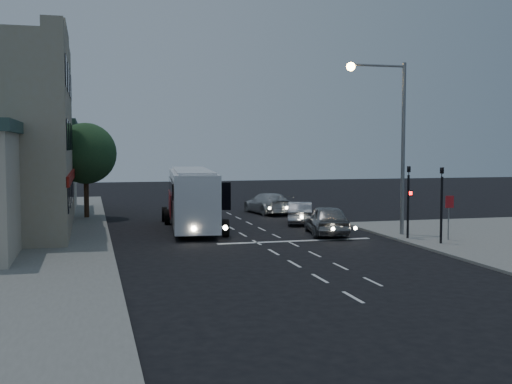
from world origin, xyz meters
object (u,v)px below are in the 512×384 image
object	(u,v)px
car_suv	(327,220)
traffic_signal_main	(408,193)
car_sedan_a	(300,213)
traffic_signal_side	(442,196)
regulatory_sign	(449,210)
street_tree	(85,151)
streetlight	(392,128)
car_sedan_b	(267,203)
tour_bus	(192,197)

from	to	relation	value
car_suv	traffic_signal_main	distance (m)	4.71
car_sedan_a	traffic_signal_side	world-z (taller)	traffic_signal_side
traffic_signal_side	regulatory_sign	size ratio (longest dim) A/B	1.86
regulatory_sign	street_tree	world-z (taller)	street_tree
traffic_signal_main	streetlight	world-z (taller)	streetlight
traffic_signal_main	streetlight	size ratio (longest dim) A/B	0.46
traffic_signal_side	car_suv	bearing A→B (deg)	128.19
car_sedan_b	regulatory_sign	world-z (taller)	regulatory_sign
traffic_signal_side	streetlight	xyz separation A→B (m)	(-0.96, 3.40, 3.31)
traffic_signal_side	car_sedan_a	bearing A→B (deg)	110.23
traffic_signal_side	street_tree	xyz separation A→B (m)	(-16.51, 16.22, 2.08)
traffic_signal_main	street_tree	xyz separation A→B (m)	(-15.81, 14.25, 2.08)
car_sedan_b	traffic_signal_side	xyz separation A→B (m)	(4.05, -16.44, 1.68)
car_suv	traffic_signal_side	size ratio (longest dim) A/B	1.16
car_suv	traffic_signal_side	xyz separation A→B (m)	(3.93, -5.00, 1.61)
regulatory_sign	streetlight	distance (m)	5.18
regulatory_sign	traffic_signal_side	bearing A→B (deg)	-136.08
car_sedan_b	street_tree	bearing A→B (deg)	-7.22
car_sedan_b	street_tree	size ratio (longest dim) A/B	0.82
car_sedan_a	regulatory_sign	size ratio (longest dim) A/B	1.87
car_sedan_a	traffic_signal_side	bearing A→B (deg)	127.92
regulatory_sign	streetlight	world-z (taller)	streetlight
traffic_signal_main	traffic_signal_side	xyz separation A→B (m)	(0.70, -1.98, 0.00)
car_sedan_a	car_sedan_b	world-z (taller)	car_sedan_b
traffic_signal_main	regulatory_sign	xyz separation A→B (m)	(1.70, -1.01, -0.82)
regulatory_sign	car_sedan_b	bearing A→B (deg)	108.07
streetlight	car_suv	bearing A→B (deg)	151.74
streetlight	street_tree	bearing A→B (deg)	140.49
car_sedan_a	regulatory_sign	distance (m)	10.39
tour_bus	regulatory_sign	size ratio (longest dim) A/B	5.19
traffic_signal_side	street_tree	size ratio (longest dim) A/B	0.66
tour_bus	regulatory_sign	xyz separation A→B (m)	(11.54, -8.60, -0.27)
car_sedan_b	traffic_signal_side	size ratio (longest dim) A/B	1.24
car_sedan_b	traffic_signal_main	world-z (taller)	traffic_signal_main
car_sedan_b	regulatory_sign	size ratio (longest dim) A/B	2.31
street_tree	car_sedan_a	bearing A→B (deg)	-25.42
street_tree	car_suv	bearing A→B (deg)	-41.75
traffic_signal_main	car_suv	bearing A→B (deg)	136.93
tour_bus	regulatory_sign	bearing A→B (deg)	-30.93
car_sedan_a	traffic_signal_main	size ratio (longest dim) A/B	1.01
tour_bus	traffic_signal_side	xyz separation A→B (m)	(10.54, -9.56, 0.56)
traffic_signal_side	streetlight	world-z (taller)	streetlight
traffic_signal_side	street_tree	distance (m)	23.24
traffic_signal_main	street_tree	size ratio (longest dim) A/B	0.66
regulatory_sign	tour_bus	bearing A→B (deg)	143.31
tour_bus	traffic_signal_side	bearing A→B (deg)	-36.45
car_suv	streetlight	xyz separation A→B (m)	(2.98, -1.60, 4.92)
regulatory_sign	car_suv	bearing A→B (deg)	140.70
car_suv	car_sedan_a	distance (m)	5.16
car_sedan_a	traffic_signal_main	xyz separation A→B (m)	(3.04, -8.18, 1.74)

